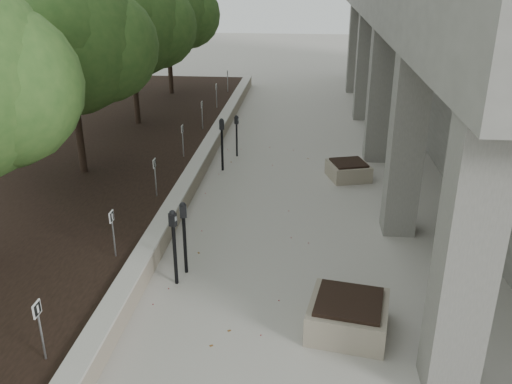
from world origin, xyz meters
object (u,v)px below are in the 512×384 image
at_px(crabapple_tree_5, 168,30).
at_px(planter_back, 348,170).
at_px(crabapple_tree_4, 132,45).
at_px(parking_meter_2, 185,238).
at_px(parking_meter_4, 222,145).
at_px(parking_meter_5, 237,136).
at_px(planter_front, 348,315).
at_px(crabapple_tree_3, 71,72).
at_px(parking_meter_3, 175,248).

relative_size(crabapple_tree_5, planter_back, 5.12).
height_order(crabapple_tree_4, crabapple_tree_5, same).
relative_size(parking_meter_2, parking_meter_4, 0.96).
distance_m(parking_meter_2, parking_meter_4, 5.83).
xyz_separation_m(parking_meter_5, planter_front, (2.99, -8.72, -0.37)).
height_order(crabapple_tree_3, planter_back, crabapple_tree_3).
distance_m(crabapple_tree_4, crabapple_tree_5, 5.00).
height_order(parking_meter_3, planter_front, parking_meter_3).
relative_size(parking_meter_2, planter_front, 1.20).
bearing_deg(parking_meter_5, planter_front, -50.90).
xyz_separation_m(crabapple_tree_5, planter_front, (6.85, -15.86, -2.83)).
height_order(crabapple_tree_5, parking_meter_3, crabapple_tree_5).
bearing_deg(crabapple_tree_3, crabapple_tree_4, 90.00).
bearing_deg(parking_meter_3, parking_meter_4, 108.97).
xyz_separation_m(parking_meter_2, parking_meter_3, (-0.10, -0.42, 0.01)).
height_order(parking_meter_5, planter_front, parking_meter_5).
xyz_separation_m(crabapple_tree_3, parking_meter_3, (3.69, -4.72, -2.35)).
height_order(crabapple_tree_3, planter_front, crabapple_tree_3).
relative_size(crabapple_tree_3, parking_meter_2, 3.58).
xyz_separation_m(parking_meter_5, planter_back, (3.42, -1.63, -0.42)).
bearing_deg(crabapple_tree_5, parking_meter_4, -66.94).
bearing_deg(planter_back, crabapple_tree_3, -170.41).
distance_m(parking_meter_3, planter_back, 6.96).
relative_size(crabapple_tree_5, parking_meter_5, 4.07).
height_order(crabapple_tree_4, parking_meter_5, crabapple_tree_4).
xyz_separation_m(crabapple_tree_3, parking_meter_5, (3.86, 2.85, -2.45)).
bearing_deg(crabapple_tree_5, parking_meter_5, -61.62).
height_order(parking_meter_5, planter_back, parking_meter_5).
bearing_deg(parking_meter_4, crabapple_tree_3, -174.57).
bearing_deg(parking_meter_4, crabapple_tree_5, 95.52).
height_order(crabapple_tree_3, crabapple_tree_4, same).
bearing_deg(parking_meter_5, parking_meter_4, -80.72).
relative_size(crabapple_tree_3, crabapple_tree_5, 1.00).
height_order(crabapple_tree_4, parking_meter_2, crabapple_tree_4).
bearing_deg(crabapple_tree_3, parking_meter_5, 36.48).
bearing_deg(parking_meter_5, crabapple_tree_3, -123.38).
bearing_deg(parking_meter_3, planter_back, 77.10).
height_order(crabapple_tree_5, parking_meter_4, crabapple_tree_5).
distance_m(crabapple_tree_5, planter_front, 17.51).
distance_m(crabapple_tree_5, parking_meter_5, 8.48).
distance_m(crabapple_tree_3, crabapple_tree_5, 10.00).
xyz_separation_m(crabapple_tree_4, parking_meter_3, (3.69, -9.72, -2.35)).
relative_size(crabapple_tree_3, parking_meter_4, 3.43).
relative_size(crabapple_tree_4, planter_front, 4.31).
relative_size(crabapple_tree_3, parking_meter_5, 4.07).
xyz_separation_m(parking_meter_2, planter_front, (3.07, -1.56, -0.47)).
distance_m(crabapple_tree_5, parking_meter_3, 15.35).
relative_size(crabapple_tree_3, parking_meter_3, 3.54).
relative_size(crabapple_tree_5, planter_front, 4.31).
distance_m(parking_meter_2, planter_front, 3.47).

